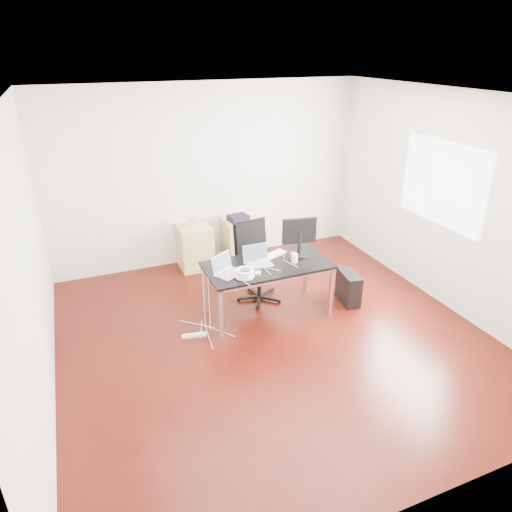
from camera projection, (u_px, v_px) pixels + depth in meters
name	position (u px, v px, depth m)	size (l,w,h in m)	color
room_shell	(278.00, 230.00, 5.05)	(5.00, 5.00, 5.00)	#330A05
desk	(268.00, 268.00, 5.82)	(1.60, 0.80, 0.73)	black
office_chair	(256.00, 258.00, 6.26)	(0.54, 0.56, 1.08)	black
filing_cabinet_left	(195.00, 247.00, 7.23)	(0.50, 0.50, 0.70)	tan
filing_cabinet_right	(240.00, 240.00, 7.49)	(0.50, 0.50, 0.70)	tan
pc_tower	(348.00, 287.00, 6.29)	(0.20, 0.45, 0.44)	black
wastebasket	(222.00, 262.00, 7.22)	(0.24, 0.24, 0.28)	black
power_strip	(194.00, 335.00, 5.61)	(0.30, 0.06, 0.04)	white
laptop_left	(226.00, 269.00, 5.54)	(0.41, 0.39, 0.23)	silver
laptop_right	(258.00, 260.00, 5.78)	(0.33, 0.26, 0.23)	silver
monitor	(299.00, 235.00, 5.94)	(0.45, 0.26, 0.51)	black
keyboard	(272.00, 255.00, 6.01)	(0.44, 0.14, 0.02)	white
cup_white	(295.00, 258.00, 5.82)	(0.08, 0.08, 0.12)	white
cup_brown	(292.00, 256.00, 5.90)	(0.08, 0.08, 0.10)	brown
cable_coil	(245.00, 274.00, 5.44)	(0.24, 0.24, 0.11)	white
power_adapter	(258.00, 273.00, 5.54)	(0.07, 0.07, 0.03)	white
speaker	(192.00, 223.00, 6.97)	(0.09, 0.08, 0.18)	#9E9E9E
navy_garment	(238.00, 218.00, 7.29)	(0.30, 0.24, 0.09)	black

